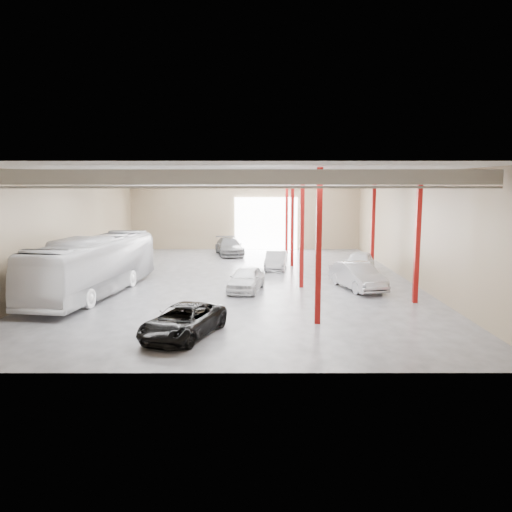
{
  "coord_description": "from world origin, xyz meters",
  "views": [
    {
      "loc": [
        1.0,
        -31.98,
        6.28
      ],
      "look_at": [
        1.02,
        -3.8,
        2.2
      ],
      "focal_mm": 35.0,
      "sensor_mm": 36.0,
      "label": 1
    }
  ],
  "objects_px": {
    "black_sedan": "(183,321)",
    "car_row_c": "(229,247)",
    "car_right_near": "(358,276)",
    "car_row_b": "(276,260)",
    "coach_bus": "(94,266)",
    "car_row_a": "(246,279)",
    "car_right_far": "(359,263)"
  },
  "relations": [
    {
      "from": "car_right_near",
      "to": "car_row_b",
      "type": "bearing_deg",
      "value": 108.12
    },
    {
      "from": "car_right_far",
      "to": "car_row_b",
      "type": "bearing_deg",
      "value": -178.59
    },
    {
      "from": "car_row_a",
      "to": "car_right_far",
      "type": "distance_m",
      "value": 9.69
    },
    {
      "from": "car_row_b",
      "to": "car_row_c",
      "type": "height_order",
      "value": "car_row_c"
    },
    {
      "from": "car_row_a",
      "to": "car_row_c",
      "type": "height_order",
      "value": "car_row_c"
    },
    {
      "from": "car_row_a",
      "to": "black_sedan",
      "type": "bearing_deg",
      "value": -93.97
    },
    {
      "from": "car_right_far",
      "to": "black_sedan",
      "type": "bearing_deg",
      "value": -106.29
    },
    {
      "from": "black_sedan",
      "to": "car_row_a",
      "type": "distance_m",
      "value": 9.28
    },
    {
      "from": "car_row_c",
      "to": "coach_bus",
      "type": "bearing_deg",
      "value": -124.7
    },
    {
      "from": "car_row_a",
      "to": "car_row_c",
      "type": "bearing_deg",
      "value": 108.09
    },
    {
      "from": "coach_bus",
      "to": "black_sedan",
      "type": "relative_size",
      "value": 2.52
    },
    {
      "from": "car_row_b",
      "to": "car_row_c",
      "type": "xyz_separation_m",
      "value": [
        -3.84,
        7.5,
        0.08
      ]
    },
    {
      "from": "black_sedan",
      "to": "car_row_c",
      "type": "relative_size",
      "value": 0.91
    },
    {
      "from": "car_row_b",
      "to": "black_sedan",
      "type": "bearing_deg",
      "value": -98.83
    },
    {
      "from": "car_row_c",
      "to": "car_right_far",
      "type": "distance_m",
      "value": 13.41
    },
    {
      "from": "car_row_a",
      "to": "car_row_b",
      "type": "height_order",
      "value": "car_row_a"
    },
    {
      "from": "coach_bus",
      "to": "black_sedan",
      "type": "xyz_separation_m",
      "value": [
        6.22,
        -7.99,
        -1.01
      ]
    },
    {
      "from": "car_row_a",
      "to": "car_right_far",
      "type": "relative_size",
      "value": 0.92
    },
    {
      "from": "black_sedan",
      "to": "car_right_far",
      "type": "xyz_separation_m",
      "value": [
        10.3,
        14.63,
        0.13
      ]
    },
    {
      "from": "coach_bus",
      "to": "car_row_c",
      "type": "height_order",
      "value": "coach_bus"
    },
    {
      "from": "car_row_c",
      "to": "car_right_far",
      "type": "xyz_separation_m",
      "value": [
        9.64,
        -9.32,
        0.03
      ]
    },
    {
      "from": "car_row_a",
      "to": "car_row_c",
      "type": "distance_m",
      "value": 15.11
    },
    {
      "from": "car_row_a",
      "to": "car_right_near",
      "type": "bearing_deg",
      "value": 15.38
    },
    {
      "from": "coach_bus",
      "to": "car_row_a",
      "type": "xyz_separation_m",
      "value": [
        8.67,
        0.96,
        -0.94
      ]
    },
    {
      "from": "coach_bus",
      "to": "car_row_c",
      "type": "relative_size",
      "value": 2.29
    },
    {
      "from": "car_row_b",
      "to": "car_row_c",
      "type": "distance_m",
      "value": 8.43
    },
    {
      "from": "car_right_near",
      "to": "car_right_far",
      "type": "relative_size",
      "value": 1.05
    },
    {
      "from": "car_right_near",
      "to": "car_right_far",
      "type": "bearing_deg",
      "value": 62.04
    },
    {
      "from": "car_right_far",
      "to": "car_row_a",
      "type": "bearing_deg",
      "value": -125.29
    },
    {
      "from": "car_row_a",
      "to": "car_right_near",
      "type": "xyz_separation_m",
      "value": [
        6.69,
        0.48,
        0.08
      ]
    },
    {
      "from": "car_row_b",
      "to": "car_row_c",
      "type": "relative_size",
      "value": 0.79
    },
    {
      "from": "car_row_c",
      "to": "car_right_near",
      "type": "distance_m",
      "value": 16.81
    }
  ]
}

